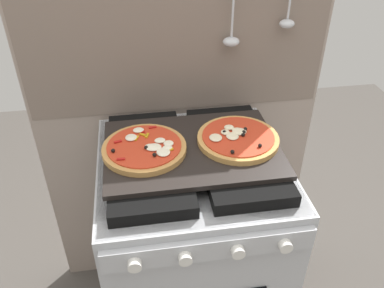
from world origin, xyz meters
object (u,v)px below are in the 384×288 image
object	(u,v)px
baking_tray	(192,149)
pizza_left	(145,148)
stove	(192,248)
pizza_right	(238,138)

from	to	relation	value
baking_tray	pizza_left	distance (m)	0.15
pizza_left	baking_tray	bearing A→B (deg)	-0.48
stove	pizza_left	world-z (taller)	pizza_left
pizza_left	pizza_right	bearing A→B (deg)	1.05
pizza_left	pizza_right	size ratio (longest dim) A/B	1.00
stove	baking_tray	distance (m)	0.46
baking_tray	pizza_left	bearing A→B (deg)	179.52
stove	baking_tray	size ratio (longest dim) A/B	1.67
baking_tray	pizza_right	world-z (taller)	pizza_right
stove	pizza_left	size ratio (longest dim) A/B	3.50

